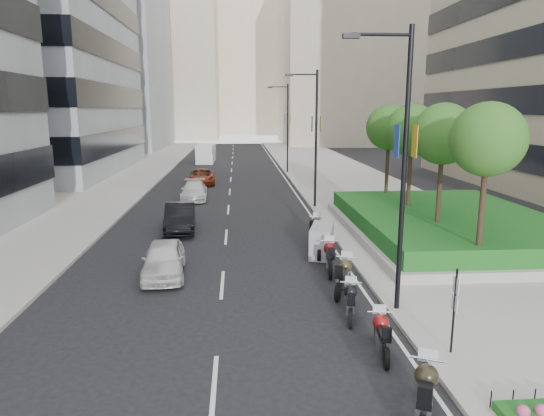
{
  "coord_description": "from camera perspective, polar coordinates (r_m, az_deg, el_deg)",
  "views": [
    {
      "loc": [
        -0.86,
        -13.6,
        6.58
      ],
      "look_at": [
        0.74,
        8.6,
        2.0
      ],
      "focal_mm": 32.0,
      "sensor_mm": 36.0,
      "label": 1
    }
  ],
  "objects": [
    {
      "name": "motorcycle_5",
      "position": [
        22.15,
        5.87,
        -3.86
      ],
      "size": [
        1.48,
        2.44,
        1.38
      ],
      "rotation": [
        0.0,
        0.0,
        1.31
      ],
      "color": "black",
      "rests_on": "ground"
    },
    {
      "name": "tree_0",
      "position": [
        19.97,
        24.05,
        7.31
      ],
      "size": [
        2.8,
        2.8,
        6.3
      ],
      "color": "#332319",
      "rests_on": "planter"
    },
    {
      "name": "motorcycle_3",
      "position": [
        17.93,
        8.39,
        -7.87
      ],
      "size": [
        1.15,
        2.23,
        1.19
      ],
      "rotation": [
        0.0,
        0.0,
        1.16
      ],
      "color": "black",
      "rests_on": "ground"
    },
    {
      "name": "lamp_post_0",
      "position": [
        15.51,
        14.81,
        5.64
      ],
      "size": [
        2.34,
        0.45,
        9.0
      ],
      "color": "black",
      "rests_on": "ground"
    },
    {
      "name": "car_b",
      "position": [
        26.96,
        -10.75,
        -1.08
      ],
      "size": [
        1.91,
        4.63,
        1.49
      ],
      "primitive_type": "imported",
      "rotation": [
        0.0,
        0.0,
        0.07
      ],
      "color": "black",
      "rests_on": "ground"
    },
    {
      "name": "lamp_post_2",
      "position": [
        49.88,
        1.67,
        9.88
      ],
      "size": [
        2.34,
        0.45,
        9.0
      ],
      "color": "black",
      "rests_on": "ground"
    },
    {
      "name": "car_d",
      "position": [
        43.53,
        -8.24,
        3.69
      ],
      "size": [
        2.51,
        4.89,
        1.32
      ],
      "primitive_type": "imported",
      "rotation": [
        0.0,
        0.0,
        0.07
      ],
      "color": "#641F0B",
      "rests_on": "ground"
    },
    {
      "name": "tree_3",
      "position": [
        31.07,
        13.6,
        9.18
      ],
      "size": [
        2.8,
        2.8,
        6.3
      ],
      "color": "#332319",
      "rests_on": "planter"
    },
    {
      "name": "sidewalk_left",
      "position": [
        45.47,
        -18.27,
        2.81
      ],
      "size": [
        8.0,
        100.0,
        0.15
      ],
      "primitive_type": "cube",
      "color": "#9E9B93",
      "rests_on": "ground"
    },
    {
      "name": "hedge",
      "position": [
        26.59,
        20.11,
        -1.32
      ],
      "size": [
        9.4,
        13.4,
        0.8
      ],
      "primitive_type": "cube",
      "color": "#16501A",
      "rests_on": "planter"
    },
    {
      "name": "building_cream_left",
      "position": [
        115.36,
        -13.19,
        16.51
      ],
      "size": [
        26.0,
        24.0,
        34.0
      ],
      "primitive_type": "cube",
      "color": "#B7AD93",
      "rests_on": "ground"
    },
    {
      "name": "motorcycle_0",
      "position": [
        11.48,
        17.57,
        -20.16
      ],
      "size": [
        1.16,
        2.23,
        1.19
      ],
      "rotation": [
        0.0,
        0.0,
        1.15
      ],
      "color": "black",
      "rests_on": "ground"
    },
    {
      "name": "building_cream_right",
      "position": [
        97.03,
        10.05,
        18.22
      ],
      "size": [
        28.0,
        24.0,
        36.0
      ],
      "primitive_type": "cube",
      "color": "#B7AD93",
      "rests_on": "ground"
    },
    {
      "name": "building_grey_far",
      "position": [
        87.15,
        -20.36,
        16.48
      ],
      "size": [
        22.0,
        26.0,
        30.0
      ],
      "primitive_type": "cube",
      "color": "gray",
      "rests_on": "ground"
    },
    {
      "name": "lane_edge",
      "position": [
        44.33,
        1.84,
        3.09
      ],
      "size": [
        0.12,
        100.0,
        0.01
      ],
      "primitive_type": "cube",
      "color": "silver",
      "rests_on": "ground"
    },
    {
      "name": "motorcycle_1",
      "position": [
        13.92,
        12.78,
        -14.36
      ],
      "size": [
        0.69,
        2.06,
        1.03
      ],
      "rotation": [
        0.0,
        0.0,
        1.44
      ],
      "color": "black",
      "rests_on": "ground"
    },
    {
      "name": "planter",
      "position": [
        26.72,
        20.02,
        -2.58
      ],
      "size": [
        10.0,
        14.0,
        0.4
      ],
      "primitive_type": "cube",
      "color": "#A4A199",
      "rests_on": "sidewalk_right"
    },
    {
      "name": "lane_centre",
      "position": [
        44.1,
        -4.9,
        3.01
      ],
      "size": [
        0.12,
        100.0,
        0.01
      ],
      "primitive_type": "cube",
      "color": "silver",
      "rests_on": "ground"
    },
    {
      "name": "ground",
      "position": [
        15.14,
        -0.46,
        -14.14
      ],
      "size": [
        160.0,
        160.0,
        0.0
      ],
      "primitive_type": "plane",
      "color": "black",
      "rests_on": "ground"
    },
    {
      "name": "motorcycle_4",
      "position": [
        20.04,
        6.8,
        -5.73
      ],
      "size": [
        0.79,
        2.36,
        1.18
      ],
      "rotation": [
        0.0,
        0.0,
        1.42
      ],
      "color": "black",
      "rests_on": "ground"
    },
    {
      "name": "motorcycle_6",
      "position": [
        24.6,
        5.06,
        -2.46
      ],
      "size": [
        0.98,
        2.21,
        1.14
      ],
      "rotation": [
        0.0,
        0.0,
        1.24
      ],
      "color": "black",
      "rests_on": "ground"
    },
    {
      "name": "sidewalk_right",
      "position": [
        45.18,
        8.55,
        3.22
      ],
      "size": [
        10.0,
        100.0,
        0.15
      ],
      "primitive_type": "cube",
      "color": "#9E9B93",
      "rests_on": "ground"
    },
    {
      "name": "car_c",
      "position": [
        36.1,
        -9.16,
        2.03
      ],
      "size": [
        2.03,
        4.59,
        1.31
      ],
      "primitive_type": "imported",
      "rotation": [
        0.0,
        0.0,
        0.04
      ],
      "color": "silver",
      "rests_on": "ground"
    },
    {
      "name": "lamp_post_1",
      "position": [
        32.03,
        4.94,
        8.87
      ],
      "size": [
        2.34,
        0.45,
        9.0
      ],
      "color": "black",
      "rests_on": "ground"
    },
    {
      "name": "tree_1",
      "position": [
        23.57,
        19.49,
        8.16
      ],
      "size": [
        2.8,
        2.8,
        6.3
      ],
      "color": "#332319",
      "rests_on": "planter"
    },
    {
      "name": "motorcycle_2",
      "position": [
        15.96,
        9.23,
        -10.75
      ],
      "size": [
        0.73,
        2.03,
        1.02
      ],
      "rotation": [
        0.0,
        0.0,
        1.35
      ],
      "color": "black",
      "rests_on": "ground"
    },
    {
      "name": "tree_2",
      "position": [
        27.29,
        16.15,
        8.75
      ],
      "size": [
        2.8,
        2.8,
        6.3
      ],
      "color": "#332319",
      "rests_on": "planter"
    },
    {
      "name": "car_a",
      "position": [
        19.91,
        -12.6,
        -5.88
      ],
      "size": [
        1.94,
        4.15,
        1.38
      ],
      "primitive_type": "imported",
      "rotation": [
        0.0,
        0.0,
        0.08
      ],
      "color": "silver",
      "rests_on": "ground"
    },
    {
      "name": "delivery_van",
      "position": [
        60.85,
        -7.79,
        6.28
      ],
      "size": [
        2.21,
        5.32,
        2.2
      ],
      "rotation": [
        0.0,
        0.0,
        -0.04
      ],
      "color": "white",
      "rests_on": "ground"
    },
    {
      "name": "building_cream_centre",
      "position": [
        134.21,
        -3.01,
        16.92
      ],
      "size": [
        30.0,
        24.0,
        38.0
      ],
      "primitive_type": "cube",
      "color": "#B7AD93",
      "rests_on": "ground"
    },
    {
      "name": "parking_sign",
      "position": [
        13.89,
        20.66,
        -10.81
      ],
      "size": [
        0.06,
        0.32,
        2.5
      ],
      "color": "black",
      "rests_on": "ground"
    }
  ]
}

